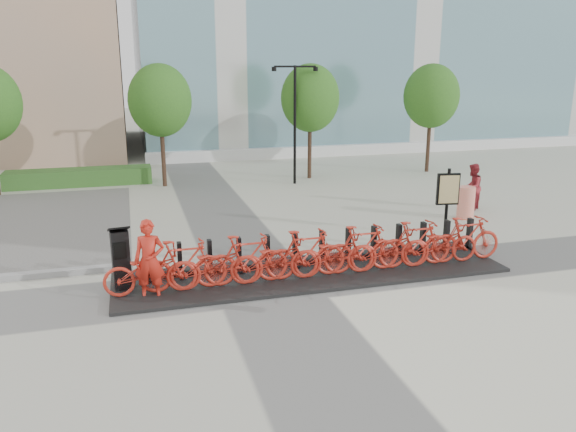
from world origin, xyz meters
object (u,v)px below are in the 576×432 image
object	(u,v)px
kiosk	(121,258)
worker_red	(150,260)
pedestrian	(472,187)
map_sign	(448,192)
construction_barrel	(466,203)
bike_0	(150,271)

from	to	relation	value
kiosk	worker_red	bearing A→B (deg)	-53.14
pedestrian	map_sign	world-z (taller)	map_sign
map_sign	kiosk	bearing A→B (deg)	-160.10
kiosk	worker_red	world-z (taller)	worker_red
kiosk	worker_red	distance (m)	0.88
map_sign	construction_barrel	bearing A→B (deg)	52.41
bike_0	map_sign	bearing A→B (deg)	-75.49
bike_0	kiosk	bearing A→B (deg)	52.02
bike_0	worker_red	xyz separation A→B (m)	(-0.01, -0.15, 0.29)
kiosk	worker_red	xyz separation A→B (m)	(0.61, -0.63, 0.11)
kiosk	bike_0	bearing A→B (deg)	-45.22
kiosk	construction_barrel	size ratio (longest dim) A/B	1.38
pedestrian	kiosk	bearing A→B (deg)	-20.82
construction_barrel	kiosk	bearing A→B (deg)	-162.81
bike_0	pedestrian	bearing A→B (deg)	-66.61
bike_0	kiosk	distance (m)	0.80
pedestrian	construction_barrel	size ratio (longest dim) A/B	1.53
worker_red	construction_barrel	distance (m)	11.24
kiosk	pedestrian	size ratio (longest dim) A/B	0.90
bike_0	construction_barrel	world-z (taller)	bike_0
worker_red	map_sign	distance (m)	9.06
bike_0	map_sign	world-z (taller)	map_sign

